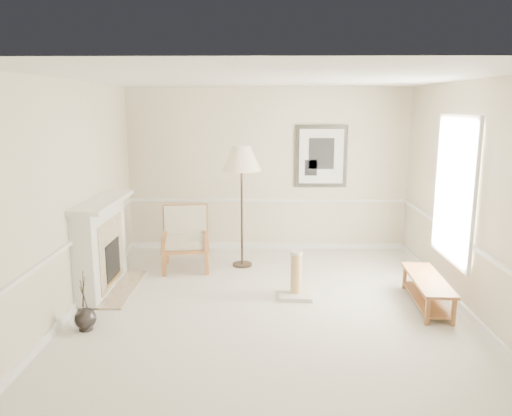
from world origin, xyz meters
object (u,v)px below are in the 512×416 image
(floor_lamp, at_px, (242,162))
(scratching_post, at_px, (296,282))
(armchair, at_px, (186,235))
(bench, at_px, (427,287))
(floor_vase, at_px, (85,319))

(floor_lamp, relative_size, scratching_post, 3.03)
(floor_lamp, bearing_deg, scratching_post, -59.39)
(armchair, xyz_separation_m, bench, (3.41, -1.58, -0.28))
(floor_vase, bearing_deg, scratching_post, 23.29)
(armchair, bearing_deg, bench, -32.25)
(floor_lamp, distance_m, bench, 3.32)
(armchair, bearing_deg, floor_lamp, -3.78)
(armchair, height_order, floor_lamp, floor_lamp)
(floor_lamp, relative_size, bench, 1.45)
(armchair, bearing_deg, floor_vase, -116.45)
(bench, bearing_deg, armchair, 155.12)
(floor_lamp, height_order, scratching_post, floor_lamp)
(scratching_post, bearing_deg, bench, -9.82)
(floor_vase, xyz_separation_m, floor_lamp, (1.73, 2.43, 1.58))
(bench, bearing_deg, floor_lamp, 146.71)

